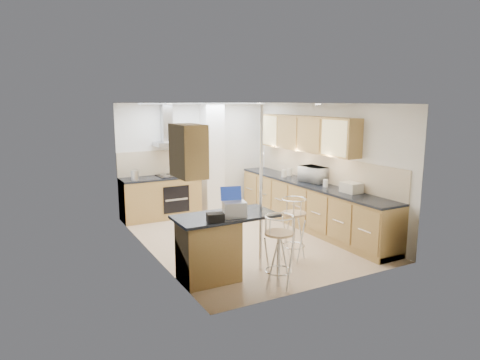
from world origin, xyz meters
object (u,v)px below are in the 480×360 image
bar_stool_near (279,251)px  bread_bin (351,188)px  laptop (234,209)px  microwave (315,174)px  bar_stool_end (293,229)px

bar_stool_near → bread_bin: bread_bin is taller
bar_stool_near → bread_bin: 2.48m
laptop → bar_stool_near: (0.43, -0.50, -0.53)m
microwave → laptop: 3.13m
bar_stool_near → microwave: bearing=61.7°
microwave → laptop: (-2.68, -1.62, -0.03)m
bar_stool_end → bread_bin: (1.43, 0.25, 0.50)m
bar_stool_near → bread_bin: bearing=43.0°
bar_stool_near → bread_bin: size_ratio=2.97×
microwave → bar_stool_near: 3.14m
bar_stool_end → bread_bin: 1.53m
laptop → bar_stool_near: laptop is taller
laptop → bar_stool_end: 1.35m
bar_stool_near → bar_stool_end: same height
bar_stool_end → bread_bin: bearing=-43.8°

